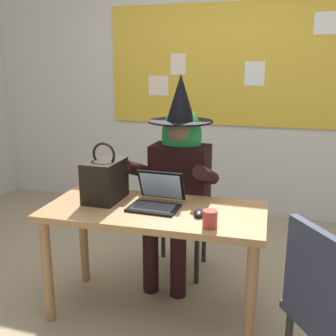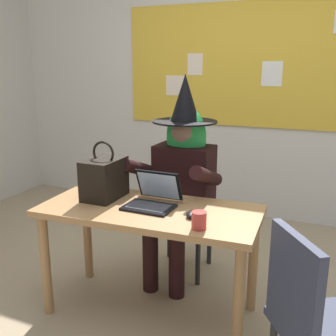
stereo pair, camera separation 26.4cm
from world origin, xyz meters
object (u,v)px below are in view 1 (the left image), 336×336
object	(u,v)px
laptop	(157,199)
computer_mouse	(199,213)
handbag	(105,180)
chair_extra_corner	(332,309)
person_costumed	(178,170)
coffee_mug	(210,219)
chair_at_desk	(181,203)
desk_main	(154,224)

from	to	relation	value
laptop	computer_mouse	world-z (taller)	laptop
handbag	computer_mouse	bearing A→B (deg)	-8.69
computer_mouse	chair_extra_corner	world-z (taller)	chair_extra_corner
person_costumed	computer_mouse	world-z (taller)	person_costumed
coffee_mug	chair_extra_corner	distance (m)	0.71
laptop	handbag	xyz separation A→B (m)	(-0.35, 0.01, 0.09)
chair_at_desk	laptop	distance (m)	0.67
handbag	chair_extra_corner	bearing A→B (deg)	-20.27
chair_at_desk	handbag	xyz separation A→B (m)	(-0.34, -0.61, 0.33)
desk_main	chair_at_desk	size ratio (longest dim) A/B	1.49
handbag	chair_at_desk	bearing A→B (deg)	60.89
computer_mouse	coffee_mug	bearing A→B (deg)	-66.42
desk_main	laptop	distance (m)	0.15
person_costumed	laptop	distance (m)	0.50
chair_at_desk	computer_mouse	bearing A→B (deg)	19.42
computer_mouse	laptop	bearing A→B (deg)	153.85
handbag	coffee_mug	world-z (taller)	handbag
laptop	chair_extra_corner	xyz separation A→B (m)	(0.99, -0.48, -0.26)
person_costumed	coffee_mug	bearing A→B (deg)	28.59
chair_at_desk	handbag	bearing A→B (deg)	-32.72
person_costumed	desk_main	bearing A→B (deg)	1.27
desk_main	person_costumed	distance (m)	0.58
desk_main	coffee_mug	xyz separation A→B (m)	(0.38, -0.18, 0.15)
handbag	person_costumed	bearing A→B (deg)	54.83
person_costumed	handbag	world-z (taller)	person_costumed
person_costumed	chair_extra_corner	bearing A→B (deg)	45.97
desk_main	coffee_mug	distance (m)	0.45
desk_main	chair_extra_corner	bearing A→B (deg)	-23.85
desk_main	laptop	world-z (taller)	laptop
laptop	handbag	bearing A→B (deg)	178.61
chair_at_desk	laptop	bearing A→B (deg)	-2.36
chair_at_desk	chair_extra_corner	world-z (taller)	chair_at_desk
handbag	coffee_mug	distance (m)	0.78
person_costumed	coffee_mug	distance (m)	0.83
person_costumed	chair_extra_corner	xyz separation A→B (m)	(1.00, -0.99, -0.31)
handbag	chair_extra_corner	xyz separation A→B (m)	(1.35, -0.50, -0.34)
laptop	coffee_mug	distance (m)	0.44
chair_at_desk	laptop	size ratio (longest dim) A/B	3.05
chair_at_desk	coffee_mug	distance (m)	0.97
person_costumed	laptop	world-z (taller)	person_costumed
person_costumed	laptop	size ratio (longest dim) A/B	4.98
desk_main	computer_mouse	world-z (taller)	computer_mouse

